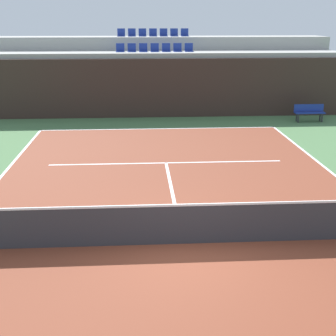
# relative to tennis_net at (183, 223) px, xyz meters

# --- Properties ---
(ground_plane) EXTENTS (80.00, 80.00, 0.00)m
(ground_plane) POSITION_rel_tennis_net_xyz_m (0.00, 0.00, -0.51)
(ground_plane) COLOR #477042
(court_surface) EXTENTS (11.00, 24.00, 0.01)m
(court_surface) POSITION_rel_tennis_net_xyz_m (0.00, 0.00, -0.50)
(court_surface) COLOR brown
(court_surface) RESTS_ON ground_plane
(baseline_far) EXTENTS (11.00, 0.10, 0.00)m
(baseline_far) POSITION_rel_tennis_net_xyz_m (0.00, 11.95, -0.50)
(baseline_far) COLOR white
(baseline_far) RESTS_ON court_surface
(service_line_far) EXTENTS (8.26, 0.10, 0.00)m
(service_line_far) POSITION_rel_tennis_net_xyz_m (0.00, 6.40, -0.50)
(service_line_far) COLOR white
(service_line_far) RESTS_ON court_surface
(centre_service_line) EXTENTS (0.10, 6.40, 0.00)m
(centre_service_line) POSITION_rel_tennis_net_xyz_m (0.00, 3.20, -0.50)
(centre_service_line) COLOR white
(centre_service_line) RESTS_ON court_surface
(back_wall) EXTENTS (19.90, 0.30, 2.99)m
(back_wall) POSITION_rel_tennis_net_xyz_m (0.00, 14.86, 0.98)
(back_wall) COLOR #33231E
(back_wall) RESTS_ON ground_plane
(stands_tier_lower) EXTENTS (19.90, 2.40, 3.23)m
(stands_tier_lower) POSITION_rel_tennis_net_xyz_m (0.00, 16.21, 1.11)
(stands_tier_lower) COLOR #9E9E99
(stands_tier_lower) RESTS_ON ground_plane
(stands_tier_upper) EXTENTS (19.90, 2.40, 3.94)m
(stands_tier_upper) POSITION_rel_tennis_net_xyz_m (0.00, 18.61, 1.46)
(stands_tier_upper) COLOR #9E9E99
(stands_tier_upper) RESTS_ON ground_plane
(seating_row_lower) EXTENTS (4.10, 0.44, 0.44)m
(seating_row_lower) POSITION_rel_tennis_net_xyz_m (-0.00, 16.31, 2.85)
(seating_row_lower) COLOR navy
(seating_row_lower) RESTS_ON stands_tier_lower
(seating_row_upper) EXTENTS (4.10, 0.44, 0.44)m
(seating_row_upper) POSITION_rel_tennis_net_xyz_m (-0.00, 18.71, 3.56)
(seating_row_upper) COLOR navy
(seating_row_upper) RESTS_ON stands_tier_upper
(tennis_net) EXTENTS (11.08, 0.08, 1.07)m
(tennis_net) POSITION_rel_tennis_net_xyz_m (0.00, 0.00, 0.00)
(tennis_net) COLOR black
(tennis_net) RESTS_ON court_surface
(player_bench) EXTENTS (1.50, 0.40, 0.85)m
(player_bench) POSITION_rel_tennis_net_xyz_m (7.56, 13.17, -0.00)
(player_bench) COLOR navy
(player_bench) RESTS_ON ground_plane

